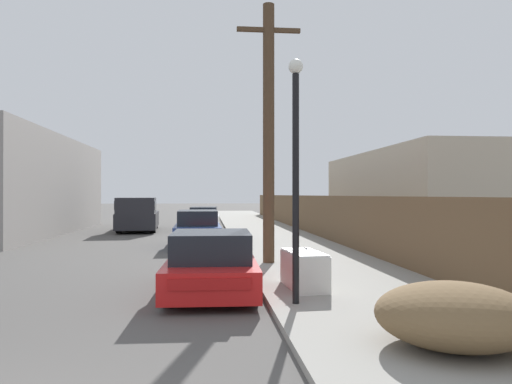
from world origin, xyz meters
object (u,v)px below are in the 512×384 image
object	(u,v)px
car_parked_mid	(198,230)
street_lamp	(296,160)
pickup_truck	(138,215)
utility_pole	(269,130)
car_parked_far	(204,219)
parked_sports_car_red	(212,265)
discarded_fridge	(304,270)
brush_pile	(454,315)

from	to	relation	value
car_parked_mid	street_lamp	size ratio (longest dim) A/B	1.00
pickup_truck	utility_pole	world-z (taller)	utility_pole
car_parked_far	pickup_truck	distance (m)	3.92
parked_sports_car_red	utility_pole	distance (m)	5.11
pickup_truck	street_lamp	size ratio (longest dim) A/B	1.39
pickup_truck	street_lamp	bearing A→B (deg)	101.76
car_parked_far	street_lamp	xyz separation A→B (m)	(1.70, -20.74, 2.02)
discarded_fridge	utility_pole	bearing A→B (deg)	89.24
street_lamp	brush_pile	xyz separation A→B (m)	(1.54, -2.66, -2.12)
car_parked_mid	pickup_truck	world-z (taller)	pickup_truck
parked_sports_car_red	car_parked_mid	bearing A→B (deg)	94.33
discarded_fridge	car_parked_far	distance (m)	19.44
car_parked_mid	pickup_truck	size ratio (longest dim) A/B	0.72
car_parked_mid	brush_pile	size ratio (longest dim) A/B	2.18
discarded_fridge	street_lamp	size ratio (longest dim) A/B	0.38
car_parked_mid	brush_pile	xyz separation A→B (m)	(3.45, -13.73, -0.13)
car_parked_mid	utility_pole	distance (m)	6.95
car_parked_far	street_lamp	world-z (taller)	street_lamp
car_parked_far	car_parked_mid	bearing A→B (deg)	-88.90
utility_pole	brush_pile	distance (m)	8.71
street_lamp	pickup_truck	bearing A→B (deg)	105.46
discarded_fridge	parked_sports_car_red	size ratio (longest dim) A/B	0.38
discarded_fridge	utility_pole	world-z (taller)	utility_pole
car_parked_far	street_lamp	distance (m)	20.91
discarded_fridge	street_lamp	xyz separation A→B (m)	(-0.43, -1.41, 2.15)
car_parked_mid	brush_pile	distance (m)	14.16
car_parked_mid	pickup_truck	bearing A→B (deg)	111.91
car_parked_mid	car_parked_far	xyz separation A→B (m)	(0.20, 9.67, -0.04)
car_parked_mid	utility_pole	size ratio (longest dim) A/B	0.59
utility_pole	discarded_fridge	bearing A→B (deg)	-86.31
car_parked_mid	street_lamp	distance (m)	11.41
car_parked_far	street_lamp	bearing A→B (deg)	-83.00
pickup_truck	car_parked_far	bearing A→B (deg)	-161.96
parked_sports_car_red	street_lamp	bearing A→B (deg)	-47.73
brush_pile	street_lamp	bearing A→B (deg)	120.06
parked_sports_car_red	utility_pole	world-z (taller)	utility_pole
pickup_truck	discarded_fridge	bearing A→B (deg)	104.17
pickup_truck	brush_pile	distance (m)	23.00
discarded_fridge	brush_pile	xyz separation A→B (m)	(1.11, -4.07, 0.03)
street_lamp	brush_pile	distance (m)	3.73
utility_pole	street_lamp	world-z (taller)	utility_pole
parked_sports_car_red	brush_pile	xyz separation A→B (m)	(3.00, -4.35, -0.06)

